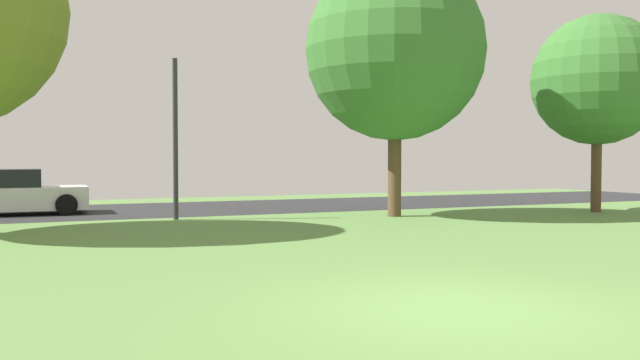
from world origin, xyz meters
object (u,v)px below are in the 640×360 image
at_px(maple_tree_far, 598,80).
at_px(street_lamp_post, 175,139).
at_px(parked_car_white, 10,194).
at_px(oak_tree_right, 395,51).

bearing_deg(maple_tree_far, street_lamp_post, 168.13).
xyz_separation_m(parked_car_white, street_lamp_post, (4.33, -3.55, 1.61)).
bearing_deg(oak_tree_right, street_lamp_post, 166.31).
distance_m(parked_car_white, street_lamp_post, 5.83).
distance_m(maple_tree_far, parked_car_white, 18.59).
bearing_deg(oak_tree_right, maple_tree_far, -10.16).
height_order(maple_tree_far, street_lamp_post, maple_tree_far).
distance_m(maple_tree_far, street_lamp_post, 13.24).
xyz_separation_m(maple_tree_far, street_lamp_post, (-12.82, 2.69, -1.94)).
xyz_separation_m(oak_tree_right, parked_car_white, (-10.47, 5.05, -4.24)).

